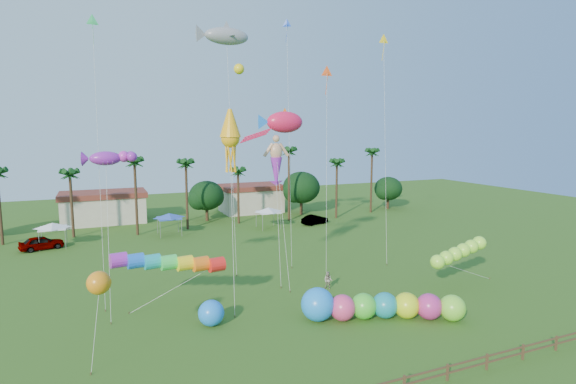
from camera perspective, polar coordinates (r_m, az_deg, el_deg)
name	(u,v)px	position (r m, az deg, el deg)	size (l,w,h in m)	color
ground	(347,345)	(31.72, 7.52, -18.67)	(160.00, 160.00, 0.00)	#285116
tree_line	(224,194)	(71.41, -8.13, -0.24)	(69.46, 8.91, 11.00)	#3A2819
buildings_row	(175,205)	(76.20, -14.11, -1.63)	(35.00, 7.00, 4.00)	beige
tent_row	(170,216)	(62.33, -14.78, -3.00)	(31.00, 4.00, 0.60)	white
fence	(404,382)	(27.08, 14.55, -22.32)	(36.12, 0.12, 1.00)	brown
car_a	(42,243)	(61.55, -28.82, -5.68)	(1.95, 4.84, 1.65)	#4C4C54
car_b	(315,220)	(68.61, 3.42, -3.51)	(1.52, 4.35, 1.43)	#4C4C54
spectator_b	(328,280)	(41.18, 5.11, -11.12)	(0.77, 0.60, 1.58)	gray
caterpillar_inflatable	(376,306)	(35.37, 11.15, -14.01)	(11.86, 6.60, 2.51)	#E33B78
blue_ball	(211,313)	(34.26, -9.73, -14.90)	(1.90, 1.90, 1.90)	#1C7FFC
rainbow_tube	(190,268)	(35.95, -12.38, -9.37)	(8.73, 2.31, 4.19)	red
green_worm	(438,262)	(41.79, 18.47, -8.42)	(10.65, 3.29, 3.49)	#9FFE38
orange_ball_kite	(99,283)	(28.95, -22.89, -10.59)	(1.78, 1.78, 5.97)	orange
merman_kite	(276,164)	(42.18, -1.50, 3.59)	(2.02, 3.80, 13.30)	tan
fish_kite	(285,122)	(43.07, -0.41, 8.86)	(5.60, 6.21, 16.06)	#EA1A4A
shark_kite	(227,36)	(49.25, -7.79, 19.01)	(6.47, 7.28, 24.87)	gray
squid_kite	(230,138)	(36.97, -7.34, 6.77)	(2.03, 5.05, 15.95)	#FFAC14
lobster_kite	(106,158)	(37.45, -22.16, 3.97)	(4.45, 5.09, 12.77)	purple
delta_kite_red	(327,75)	(46.08, 4.96, 14.57)	(2.61, 4.17, 20.52)	#F9531B
delta_kite_yellow	(384,43)	(52.81, 12.07, 17.97)	(2.70, 4.78, 24.67)	yellow
delta_kite_green	(93,29)	(40.44, -23.55, 18.45)	(1.10, 3.31, 23.19)	#32D56F
delta_kite_blue	(287,30)	(51.02, -0.15, 19.86)	(2.07, 5.28, 26.05)	blue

